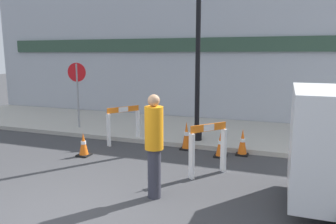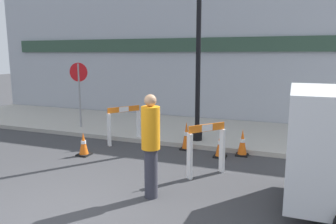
% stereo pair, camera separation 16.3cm
% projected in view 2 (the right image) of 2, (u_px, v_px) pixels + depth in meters
% --- Properties ---
extents(ground_plane, '(60.00, 60.00, 0.00)m').
position_uv_depth(ground_plane, '(41.00, 223.00, 4.87)').
color(ground_plane, '#38383A').
extents(sidewalk_slab, '(18.00, 3.65, 0.12)m').
position_uv_depth(sidewalk_slab, '(179.00, 129.00, 10.68)').
color(sidewalk_slab, '#ADA89E').
rests_on(sidewalk_slab, ground_plane).
extents(storefront_facade, '(18.00, 0.22, 5.50)m').
position_uv_depth(storefront_facade, '(197.00, 46.00, 11.95)').
color(storefront_facade, '#A3A8B2').
rests_on(storefront_facade, ground_plane).
extents(streetlamp_post, '(0.44, 0.44, 5.33)m').
position_uv_depth(streetlamp_post, '(199.00, 12.00, 8.49)').
color(streetlamp_post, black).
rests_on(streetlamp_post, sidewalk_slab).
extents(stop_sign, '(0.59, 0.13, 2.08)m').
position_uv_depth(stop_sign, '(79.00, 84.00, 10.48)').
color(stop_sign, gray).
rests_on(stop_sign, sidewalk_slab).
extents(barricade_0, '(0.66, 0.75, 1.09)m').
position_uv_depth(barricade_0, '(206.00, 148.00, 6.68)').
color(barricade_0, white).
rests_on(barricade_0, ground_plane).
extents(barricade_1, '(0.66, 0.87, 1.05)m').
position_uv_depth(barricade_1, '(124.00, 123.00, 9.10)').
color(barricade_1, white).
rests_on(barricade_1, ground_plane).
extents(traffic_cone_0, '(0.30, 0.30, 0.66)m').
position_uv_depth(traffic_cone_0, '(242.00, 143.00, 8.05)').
color(traffic_cone_0, black).
rests_on(traffic_cone_0, ground_plane).
extents(traffic_cone_1, '(0.30, 0.30, 0.58)m').
position_uv_depth(traffic_cone_1, '(84.00, 144.00, 8.07)').
color(traffic_cone_1, black).
rests_on(traffic_cone_1, ground_plane).
extents(traffic_cone_2, '(0.30, 0.30, 0.74)m').
position_uv_depth(traffic_cone_2, '(186.00, 136.00, 8.55)').
color(traffic_cone_2, black).
rests_on(traffic_cone_2, ground_plane).
extents(traffic_cone_3, '(0.30, 0.30, 0.64)m').
position_uv_depth(traffic_cone_3, '(220.00, 145.00, 7.92)').
color(traffic_cone_3, black).
rests_on(traffic_cone_3, ground_plane).
extents(person_worker, '(0.40, 0.40, 1.82)m').
position_uv_depth(person_worker, '(151.00, 143.00, 5.58)').
color(person_worker, '#33333D').
rests_on(person_worker, ground_plane).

